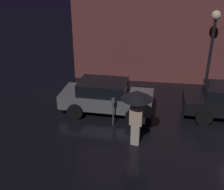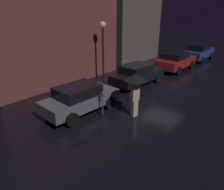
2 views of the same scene
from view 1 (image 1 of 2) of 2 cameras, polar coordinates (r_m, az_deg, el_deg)
name	(u,v)px [view 1 (image 1 of 2)]	position (r m, az deg, el deg)	size (l,w,h in m)	color
building_facade_left	(165,2)	(16.29, 10.67, 18.04)	(9.68, 3.00, 8.18)	brown
parked_car_grey	(106,96)	(12.28, -1.26, -0.21)	(4.06, 1.87, 1.45)	slate
pedestrian_with_umbrella	(137,103)	(9.66, 5.06, -1.54)	(1.10, 1.10, 2.16)	beige
parking_meter	(113,109)	(11.25, 0.24, -2.77)	(0.12, 0.10, 1.23)	#4C5154
street_lamp_near	(213,35)	(14.35, 19.85, 11.37)	(0.44, 0.44, 4.09)	black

